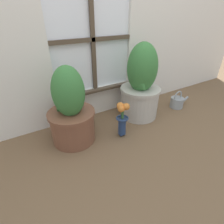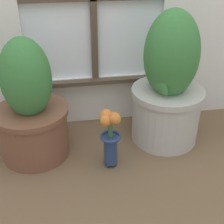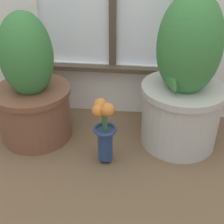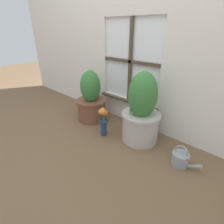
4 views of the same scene
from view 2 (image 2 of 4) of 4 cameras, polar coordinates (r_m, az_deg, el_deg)
The scene contains 4 objects.
ground_plane at distance 1.54m, azimuth -0.22°, elevation -12.61°, with size 10.00×10.00×0.00m, color brown.
potted_plant_left at distance 1.62m, azimuth -14.64°, elevation 0.26°, with size 0.38×0.38×0.64m.
potted_plant_right at distance 1.69m, azimuth 10.22°, elevation 4.27°, with size 0.39×0.39×0.73m.
flower_vase at distance 1.51m, azimuth -0.34°, elevation -3.72°, with size 0.11×0.11×0.33m.
Camera 2 is at (-0.17, -1.11, 1.05)m, focal length 50.00 mm.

